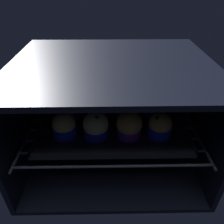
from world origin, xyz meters
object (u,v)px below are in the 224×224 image
muffin_row1_col0 (68,110)px  muffin_row1_col1 (97,109)px  muffin_row1_col3 (155,107)px  muffin_row2_col1 (98,94)px  baking_tray (112,118)px  muffin_row2_col3 (149,93)px  muffin_row0_col0 (64,126)px  muffin_row0_col3 (160,126)px  muffin_row2_col2 (125,93)px  muffin_row1_col2 (127,108)px  muffin_row0_col2 (129,125)px  muffin_row2_col0 (73,94)px  muffin_row0_col1 (96,126)px

muffin_row1_col0 → muffin_row1_col1: bearing=0.4°
muffin_row1_col3 → muffin_row2_col1: muffin_row2_col1 is taller
baking_tray → muffin_row2_col3: (14.01, 9.54, 4.45)cm
muffin_row2_col1 → muffin_row0_col0: bearing=-116.9°
muffin_row0_col3 → muffin_row1_col3: (0.42, 9.71, 0.31)cm
muffin_row0_col3 → baking_tray: bearing=145.7°
muffin_row0_col3 → muffin_row1_col0: 30.13cm
baking_tray → muffin_row2_col2: (5.07, 9.56, 4.64)cm
muffin_row1_col2 → muffin_row2_col3: size_ratio=1.02×
muffin_row0_col0 → muffin_row2_col1: muffin_row2_col1 is taller
muffin_row0_col2 → muffin_row1_col0: bearing=154.2°
muffin_row1_col1 → muffin_row2_col1: bearing=90.1°
muffin_row1_col3 → muffin_row2_col0: size_ratio=0.95×
muffin_row0_col3 → muffin_row1_col0: (-28.65, 9.33, 0.01)cm
muffin_row0_col3 → muffin_row2_col3: 19.17cm
muffin_row0_col2 → muffin_row1_col2: 9.54cm
baking_tray → muffin_row0_col3: (14.11, -9.63, 3.99)cm
muffin_row0_col0 → muffin_row0_col1: muffin_row0_col1 is taller
muffin_row2_col0 → muffin_row2_col2: (19.17, 0.49, 0.14)cm
muffin_row1_col1 → muffin_row0_col1: bearing=-90.7°
muffin_row2_col3 → muffin_row1_col0: bearing=-161.0°
muffin_row0_col0 → muffin_row0_col3: same height
muffin_row0_col1 → muffin_row2_col1: (0.09, 19.13, 0.11)cm
muffin_row0_col1 → muffin_row1_col2: size_ratio=0.95×
muffin_row0_col0 → muffin_row2_col0: (0.31, 18.36, 0.51)cm
muffin_row1_col0 → muffin_row1_col1: same height
muffin_row1_col0 → muffin_row2_col3: same height
muffin_row1_col2 → muffin_row2_col3: 13.25cm
baking_tray → muffin_row0_col2: size_ratio=5.35×
muffin_row0_col0 → muffin_row1_col1: muffin_row1_col1 is taller
muffin_row1_col0 → muffin_row1_col1: size_ratio=1.00×
muffin_row0_col0 → muffin_row0_col2: 19.35cm
baking_tray → muffin_row2_col1: 11.50cm
muffin_row2_col0 → muffin_row1_col3: bearing=-17.4°
muffin_row0_col3 → muffin_row1_col3: muffin_row1_col3 is taller
muffin_row0_col3 → muffin_row2_col3: size_ratio=0.91×
muffin_row2_col0 → baking_tray: bearing=-32.8°
muffin_row0_col1 → muffin_row1_col0: 13.37cm
muffin_row0_col2 → muffin_row2_col0: (-19.04, 18.77, 0.21)cm
muffin_row0_col3 → muffin_row1_col2: (-9.13, 9.47, 0.30)cm
baking_tray → muffin_row1_col1: 6.34cm
baking_tray → muffin_row2_col3: muffin_row2_col3 is taller
muffin_row2_col2 → muffin_row1_col2: bearing=-90.5°
muffin_row0_col0 → muffin_row0_col3: size_ratio=1.01×
muffin_row0_col2 → muffin_row0_col3: (9.18, 0.08, -0.30)cm
muffin_row0_col3 → muffin_row2_col3: bearing=90.3°
muffin_row2_col3 → muffin_row2_col0: bearing=-179.1°
muffin_row2_col0 → muffin_row2_col3: (28.11, 0.46, -0.06)cm
muffin_row0_col1 → muffin_row1_col2: muffin_row1_col2 is taller
muffin_row1_col3 → muffin_row2_col2: muffin_row2_col2 is taller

